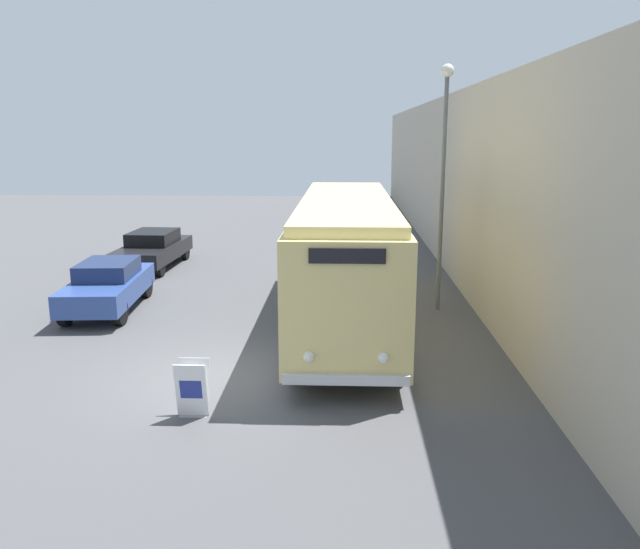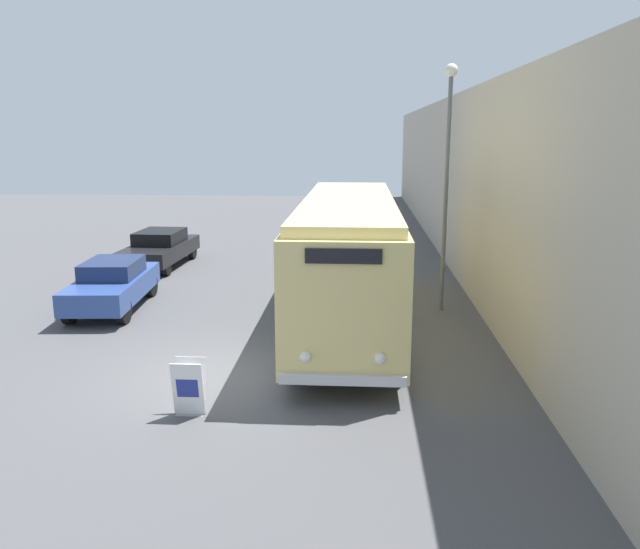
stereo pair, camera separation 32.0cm
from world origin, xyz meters
The scene contains 7 objects.
ground_plane centered at (0.00, 0.00, 0.00)m, with size 80.00×80.00×0.00m, color #4C4C4F.
building_wall_right centered at (6.70, 10.00, 3.28)m, with size 0.30×60.00×6.56m.
vintage_bus centered at (2.74, 4.19, 1.91)m, with size 2.54×11.28×3.43m.
sign_board centered at (-0.08, -1.86, 0.51)m, with size 0.58×0.40×1.06m.
streetlamp centered at (5.48, 5.54, 4.47)m, with size 0.36×0.36×6.97m.
parked_car_near centered at (-4.24, 5.06, 0.76)m, with size 2.06×4.50×1.46m.
parked_car_mid centered at (-4.76, 11.18, 0.74)m, with size 2.02×4.68×1.41m.
Camera 2 is at (3.01, -12.45, 5.09)m, focal length 35.00 mm.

